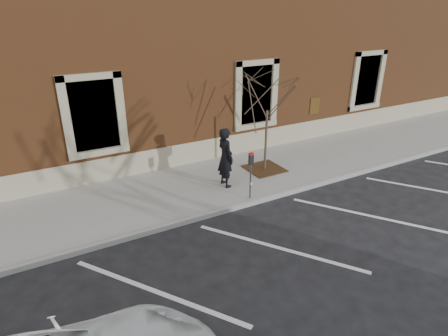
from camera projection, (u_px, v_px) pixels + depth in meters
ground at (234, 209)px, 11.09m from camera, size 120.00×120.00×0.00m
sidewalk_near at (207, 184)px, 12.46m from camera, size 40.00×3.50×0.15m
curb_near at (235, 208)px, 11.02m from camera, size 40.00×0.12×0.15m
parking_stripes at (278, 248)px, 9.32m from camera, size 28.00×4.40×0.01m
building_civic at (142, 45)px, 15.68m from camera, size 40.00×8.62×8.00m
man at (225, 158)px, 11.83m from camera, size 0.48×0.72×1.94m
parking_meter at (251, 167)px, 10.99m from camera, size 0.13×0.10×1.48m
tree_grate at (264, 169)px, 13.39m from camera, size 1.24×1.24×0.03m
sapling at (268, 93)px, 12.30m from camera, size 2.34×2.34×3.90m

